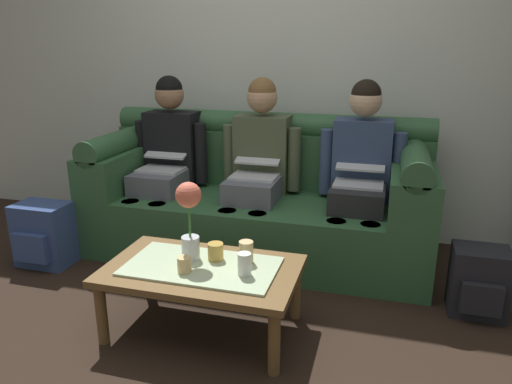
% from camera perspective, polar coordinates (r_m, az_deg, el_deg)
% --- Properties ---
extents(ground_plane, '(14.00, 14.00, 0.00)m').
position_cam_1_polar(ground_plane, '(2.56, -7.05, -17.01)').
color(ground_plane, black).
extents(back_wall_patterned, '(6.00, 0.12, 2.90)m').
position_cam_1_polar(back_wall_patterned, '(3.74, 2.60, 17.43)').
color(back_wall_patterned, silver).
rests_on(back_wall_patterned, ground_plane).
extents(couch, '(2.33, 0.88, 0.96)m').
position_cam_1_polar(couch, '(3.40, 0.30, -1.07)').
color(couch, '#2D5633').
rests_on(couch, ground_plane).
extents(person_left, '(0.56, 0.67, 1.22)m').
position_cam_1_polar(person_left, '(3.56, -10.58, 4.32)').
color(person_left, '#595B66').
rests_on(person_left, ground_plane).
extents(person_middle, '(0.56, 0.67, 1.22)m').
position_cam_1_polar(person_middle, '(3.31, 0.28, 3.67)').
color(person_middle, '#595B66').
rests_on(person_middle, ground_plane).
extents(person_right, '(0.56, 0.67, 1.22)m').
position_cam_1_polar(person_right, '(3.20, 12.34, 2.79)').
color(person_right, '#232326').
rests_on(person_right, ground_plane).
extents(coffee_table, '(0.98, 0.59, 0.37)m').
position_cam_1_polar(coffee_table, '(2.47, -6.46, -9.74)').
color(coffee_table, brown).
rests_on(coffee_table, ground_plane).
extents(flower_vase, '(0.13, 0.13, 0.41)m').
position_cam_1_polar(flower_vase, '(2.43, -7.97, -2.41)').
color(flower_vase, silver).
rests_on(flower_vase, coffee_table).
extents(cup_near_left, '(0.07, 0.07, 0.11)m').
position_cam_1_polar(cup_near_left, '(2.44, -1.19, -7.16)').
color(cup_near_left, '#DBB77A').
rests_on(cup_near_left, coffee_table).
extents(cup_near_right, '(0.07, 0.07, 0.11)m').
position_cam_1_polar(cup_near_right, '(2.32, -1.39, -8.58)').
color(cup_near_right, white).
rests_on(cup_near_right, coffee_table).
extents(cup_far_center, '(0.08, 0.08, 0.09)m').
position_cam_1_polar(cup_far_center, '(2.49, -4.84, -7.07)').
color(cup_far_center, gold).
rests_on(cup_far_center, coffee_table).
extents(cup_far_left, '(0.07, 0.07, 0.08)m').
position_cam_1_polar(cup_far_left, '(2.38, -8.54, -8.53)').
color(cup_far_left, '#DBB77A').
rests_on(cup_far_left, coffee_table).
extents(backpack_left, '(0.35, 0.28, 0.43)m').
position_cam_1_polar(backpack_left, '(3.52, -23.98, -4.70)').
color(backpack_left, '#33477A').
rests_on(backpack_left, ground_plane).
extents(backpack_right, '(0.29, 0.27, 0.38)m').
position_cam_1_polar(backpack_right, '(2.93, 25.00, -9.73)').
color(backpack_right, black).
rests_on(backpack_right, ground_plane).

